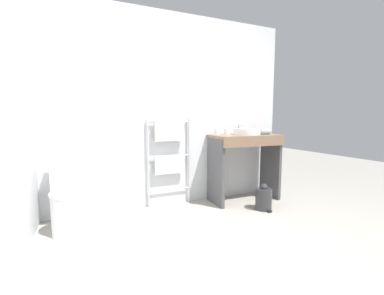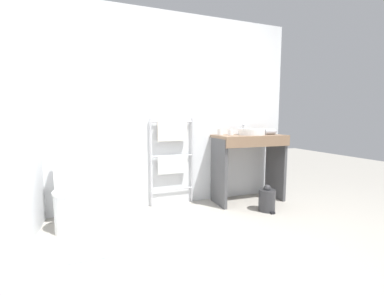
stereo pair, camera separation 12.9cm
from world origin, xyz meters
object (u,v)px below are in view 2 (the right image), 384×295
Objects in this scene: sink_basin at (251,132)px; cup_near_edge at (231,132)px; toilet at (74,196)px; hair_dryer at (269,132)px; cup_near_wall at (220,132)px; towel_radiator at (173,150)px; trash_bin at (267,199)px.

cup_near_edge is at bearing 163.80° from sink_basin.
hair_dryer is at bearing 2.21° from toilet.
towel_radiator is at bearing 176.09° from cup_near_wall.
hair_dryer reaches higher than cup_near_edge.
sink_basin is at bearing -10.15° from towel_radiator.
towel_radiator is 14.70× the size of cup_near_edge.
sink_basin is 0.90m from trash_bin.
hair_dryer is (0.53, -0.11, 0.00)m from cup_near_edge.
cup_near_edge is at bearing -7.97° from towel_radiator.
hair_dryer is (2.42, 0.09, 0.60)m from toilet.
hair_dryer is at bearing 52.58° from trash_bin.
cup_near_wall is 0.13m from cup_near_edge.
toilet is at bearing -164.71° from towel_radiator.
towel_radiator is 13.48× the size of cup_near_wall.
trash_bin is (0.36, -0.55, -0.80)m from cup_near_wall.
cup_near_edge is at bearing 6.09° from toilet.
cup_near_wall reaches higher than trash_bin.
towel_radiator is 3.45× the size of trash_bin.
towel_radiator reaches higher than hair_dryer.
sink_basin is at bearing 173.46° from hair_dryer.
towel_radiator reaches higher than cup_near_edge.
sink_basin is at bearing 86.32° from trash_bin.
hair_dryer is at bearing -6.54° from sink_basin.
sink_basin is 0.27m from hair_dryer.
cup_near_wall is at bearing 152.06° from cup_near_edge.
cup_near_wall is at bearing -3.91° from towel_radiator.
toilet is 1.23m from towel_radiator.
toilet is 3.75× the size of hair_dryer.
sink_basin is 0.28m from cup_near_edge.
cup_near_wall reaches higher than cup_near_edge.
toilet is 9.58× the size of cup_near_wall.
toilet is 2.25m from sink_basin.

